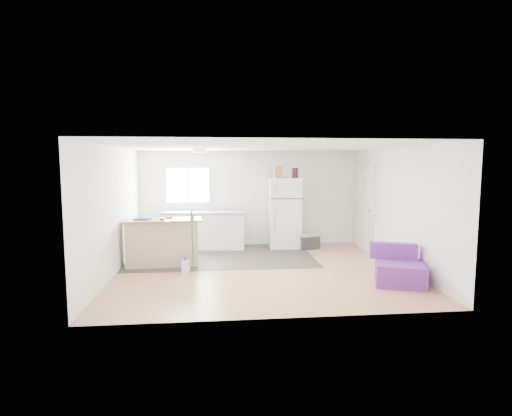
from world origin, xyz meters
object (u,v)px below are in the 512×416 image
(purple_seat, at_px, (399,270))
(bottle_right, at_px, (297,173))
(red_cup, at_px, (192,216))
(kitchen_cabinets, at_px, (204,230))
(cleaner_jug, at_px, (185,267))
(blue_tray, at_px, (143,219))
(cardboard_box, at_px, (278,172))
(mop, at_px, (189,260))
(cooler, at_px, (308,241))
(peninsula, at_px, (163,242))
(refrigerator, at_px, (284,213))
(bottle_left, at_px, (294,173))

(purple_seat, relative_size, bottle_right, 4.10)
(bottle_right, bearing_deg, red_cup, -148.08)
(kitchen_cabinets, relative_size, cleaner_jug, 6.78)
(purple_seat, xyz_separation_m, blue_tray, (-4.62, 1.67, 0.73))
(cardboard_box, bearing_deg, mop, -135.37)
(kitchen_cabinets, bearing_deg, cooler, -1.82)
(peninsula, xyz_separation_m, bottle_right, (3.09, 1.53, 1.37))
(peninsula, relative_size, mop, 1.32)
(peninsula, bearing_deg, refrigerator, 24.77)
(blue_tray, bearing_deg, cooler, 19.45)
(cooler, height_order, red_cup, red_cup)
(kitchen_cabinets, distance_m, blue_tray, 2.08)
(bottle_left, bearing_deg, refrigerator, 166.58)
(blue_tray, height_order, bottle_left, bottle_left)
(cleaner_jug, bearing_deg, purple_seat, -22.57)
(red_cup, bearing_deg, cleaner_jug, -98.82)
(kitchen_cabinets, xyz_separation_m, cleaner_jug, (-0.29, -2.31, -0.33))
(blue_tray, height_order, cardboard_box, cardboard_box)
(cooler, bearing_deg, cardboard_box, 149.08)
(kitchen_cabinets, distance_m, peninsula, 1.80)
(kitchen_cabinets, relative_size, blue_tray, 7.01)
(bottle_left, distance_m, bottle_right, 0.09)
(kitchen_cabinets, height_order, blue_tray, kitchen_cabinets)
(red_cup, bearing_deg, mop, -95.61)
(mop, bearing_deg, refrigerator, 43.61)
(mop, xyz_separation_m, red_cup, (0.05, 0.53, 0.78))
(cleaner_jug, xyz_separation_m, bottle_left, (2.51, 2.20, 1.72))
(kitchen_cabinets, xyz_separation_m, bottle_right, (2.29, -0.08, 1.39))
(cooler, relative_size, bottle_left, 2.30)
(cooler, height_order, mop, mop)
(kitchen_cabinets, distance_m, bottle_right, 2.68)
(cooler, distance_m, mop, 3.34)
(mop, distance_m, bottle_right, 3.66)
(cooler, distance_m, cleaner_jug, 3.47)
(purple_seat, bearing_deg, mop, -176.90)
(cleaner_jug, relative_size, blue_tray, 1.03)
(cooler, xyz_separation_m, red_cup, (-2.74, -1.30, 0.82))
(refrigerator, relative_size, blue_tray, 5.77)
(cardboard_box, height_order, bottle_left, cardboard_box)
(refrigerator, bearing_deg, bottle_left, -11.23)
(blue_tray, distance_m, bottle_right, 3.90)
(blue_tray, distance_m, cardboard_box, 3.47)
(kitchen_cabinets, bearing_deg, bottle_right, 3.47)
(cooler, height_order, bottle_left, bottle_left)
(bottle_left, height_order, bottle_right, same)
(mop, height_order, cardboard_box, cardboard_box)
(red_cup, bearing_deg, peninsula, 178.19)
(cooler, distance_m, bottle_left, 1.71)
(purple_seat, relative_size, mop, 0.85)
(cooler, xyz_separation_m, bottle_left, (-0.34, 0.22, 1.66))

